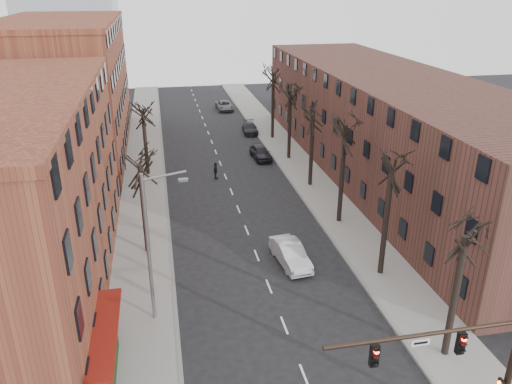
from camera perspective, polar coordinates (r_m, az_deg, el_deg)
sidewalk_left at (r=52.56m, az=-12.65°, el=2.37°), size 4.00×90.00×0.15m
sidewalk_right at (r=54.38m, az=4.43°, el=3.56°), size 4.00×90.00×0.15m
building_left_far at (r=60.23m, az=-20.90°, el=10.89°), size 12.00×28.00×14.00m
building_right at (r=51.24m, az=14.84°, el=7.42°), size 12.00×50.00×10.00m
awning_left at (r=27.38m, az=-16.23°, el=-19.31°), size 1.20×7.00×0.15m
hedge at (r=26.22m, az=-16.78°, el=-19.71°), size 0.80×6.00×1.00m
tree_right_a at (r=29.13m, az=20.69°, el=-17.03°), size 5.20×5.20×10.00m
tree_right_b at (r=34.73m, az=13.97°, el=-9.08°), size 5.20×5.20×10.80m
tree_right_c at (r=41.14m, az=9.42°, el=-3.39°), size 5.20×5.20×11.60m
tree_right_d at (r=48.03m, az=6.17°, el=0.73°), size 5.20×5.20×10.00m
tree_right_e at (r=55.22m, az=3.75°, el=3.80°), size 5.20×5.20×10.80m
tree_right_f at (r=62.60m, az=1.89°, el=6.15°), size 5.20×5.20×11.60m
tree_left_a at (r=37.07m, az=-12.23°, el=-6.73°), size 5.20×5.20×9.50m
tree_left_b at (r=51.64m, az=-12.21°, el=1.94°), size 5.20×5.20×9.50m
signal_mast_arm at (r=22.28m, az=24.13°, el=-17.07°), size 8.14×0.30×7.20m
streetlight at (r=27.63m, az=-11.91°, el=-5.67°), size 2.45×0.22×9.03m
silver_sedan at (r=34.60m, az=3.93°, el=-7.05°), size 2.14×4.77×1.52m
parked_car_near at (r=54.89m, az=0.54°, el=4.55°), size 2.08×4.49×1.49m
parked_car_mid at (r=64.73m, az=-0.70°, el=7.31°), size 2.09×4.50×1.27m
parked_car_far at (r=77.03m, az=-3.63°, el=9.83°), size 2.44×4.97×1.36m
pedestrian_crossing at (r=49.25m, az=-4.64°, el=2.44°), size 0.46×1.02×1.72m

